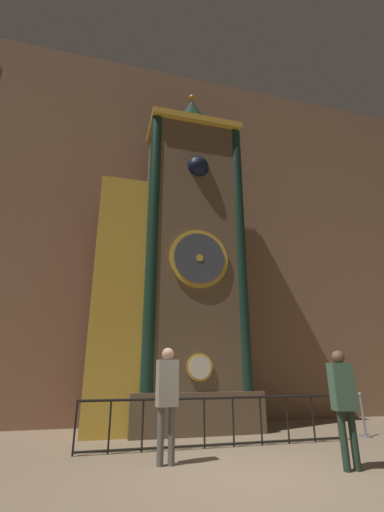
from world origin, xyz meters
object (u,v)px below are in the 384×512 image
object	(u,v)px
clock_tower	(178,262)
visitor_far	(343,396)
visitor_near	(167,392)
stanchion_post	(364,422)

from	to	relation	value
clock_tower	visitor_far	bearing A→B (deg)	-64.69
clock_tower	visitor_near	world-z (taller)	clock_tower
visitor_near	stanchion_post	bearing A→B (deg)	9.14
visitor_far	stanchion_post	size ratio (longest dim) A/B	1.86
clock_tower	stanchion_post	distance (m)	5.89
visitor_near	stanchion_post	distance (m)	5.01
stanchion_post	visitor_near	bearing A→B (deg)	-165.30
stanchion_post	clock_tower	bearing A→B (deg)	157.37
visitor_far	stanchion_post	distance (m)	3.20
clock_tower	visitor_near	distance (m)	4.41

